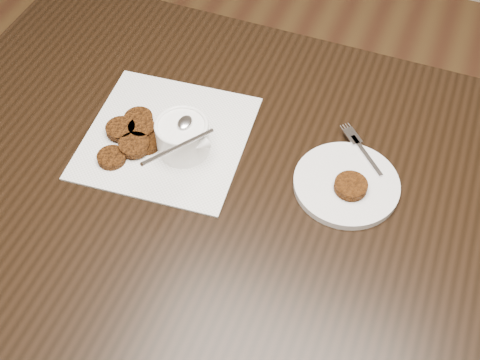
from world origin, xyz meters
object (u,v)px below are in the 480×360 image
(table, at_px, (257,292))
(sauce_ramekin, at_px, (181,124))
(napkin, at_px, (167,137))
(plate_with_patty, at_px, (347,182))

(table, bearing_deg, sauce_ramekin, 166.37)
(table, height_order, sauce_ramekin, sauce_ramekin)
(table, distance_m, napkin, 0.44)
(napkin, bearing_deg, sauce_ramekin, -20.39)
(plate_with_patty, bearing_deg, napkin, -178.18)
(sauce_ramekin, distance_m, plate_with_patty, 0.31)
(plate_with_patty, bearing_deg, table, -153.35)
(table, xyz_separation_m, plate_with_patty, (0.13, 0.07, 0.39))
(table, relative_size, sauce_ramekin, 10.29)
(napkin, height_order, plate_with_patty, plate_with_patty)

